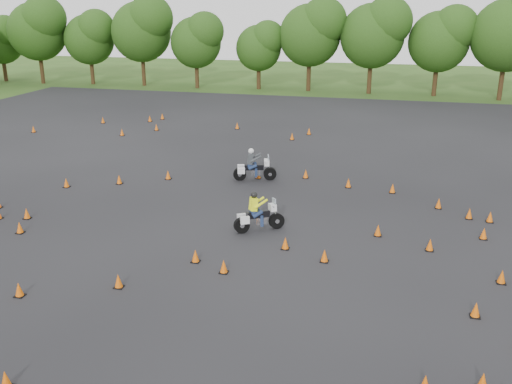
{
  "coord_description": "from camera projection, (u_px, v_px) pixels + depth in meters",
  "views": [
    {
      "loc": [
        5.47,
        -18.22,
        8.9
      ],
      "look_at": [
        0.0,
        4.0,
        1.2
      ],
      "focal_mm": 40.0,
      "sensor_mm": 36.0,
      "label": 1
    }
  ],
  "objects": [
    {
      "name": "traffic_cones",
      "position": [
        242.0,
        200.0,
        26.08
      ],
      "size": [
        36.38,
        33.0,
        0.45
      ],
      "color": "#E25D09",
      "rests_on": "asphalt_pad"
    },
    {
      "name": "rider_yellow",
      "position": [
        260.0,
        212.0,
        22.93
      ],
      "size": [
        2.16,
        1.71,
        1.65
      ],
      "primitive_type": null,
      "rotation": [
        0.0,
        0.0,
        0.57
      ],
      "color": "#EEF816",
      "rests_on": "ground"
    },
    {
      "name": "ground",
      "position": [
        230.0,
        257.0,
        20.84
      ],
      "size": [
        140.0,
        140.0,
        0.0
      ],
      "primitive_type": "plane",
      "color": "#2D5119",
      "rests_on": "ground"
    },
    {
      "name": "asphalt_pad",
      "position": [
        266.0,
        203.0,
        26.36
      ],
      "size": [
        62.0,
        62.0,
        0.0
      ],
      "primitive_type": "plane",
      "color": "black",
      "rests_on": "ground"
    },
    {
      "name": "rider_grey",
      "position": [
        255.0,
        164.0,
        29.47
      ],
      "size": [
        2.35,
        1.3,
        1.73
      ],
      "primitive_type": null,
      "rotation": [
        0.0,
        0.0,
        0.29
      ],
      "color": "#36393C",
      "rests_on": "ground"
    },
    {
      "name": "treeline",
      "position": [
        357.0,
        50.0,
        51.5
      ],
      "size": [
        86.8,
        32.11,
        11.12
      ],
      "color": "#234413",
      "rests_on": "ground"
    }
  ]
}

